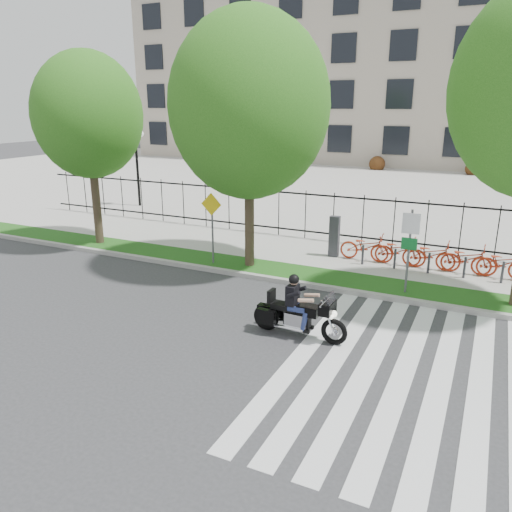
% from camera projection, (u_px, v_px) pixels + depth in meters
% --- Properties ---
extents(ground, '(120.00, 120.00, 0.00)m').
position_uv_depth(ground, '(221.00, 334.00, 12.49)').
color(ground, '#323134').
rests_on(ground, ground).
extents(curb, '(60.00, 0.20, 0.15)m').
position_uv_depth(curb, '(284.00, 281.00, 16.00)').
color(curb, '#9A9891').
rests_on(curb, ground).
extents(grass_verge, '(60.00, 1.50, 0.15)m').
position_uv_depth(grass_verge, '(294.00, 273.00, 16.73)').
color(grass_verge, '#164912').
rests_on(grass_verge, ground).
extents(sidewalk, '(60.00, 3.50, 0.15)m').
position_uv_depth(sidewalk, '(318.00, 254.00, 18.88)').
color(sidewalk, '#A5A29A').
rests_on(sidewalk, ground).
extents(plaza, '(80.00, 34.00, 0.10)m').
position_uv_depth(plaza, '(402.00, 188.00, 34.01)').
color(plaza, '#A5A29A').
rests_on(plaza, ground).
extents(crosswalk_stripes, '(5.70, 8.00, 0.01)m').
position_uv_depth(crosswalk_stripes, '(421.00, 378.00, 10.48)').
color(crosswalk_stripes, silver).
rests_on(crosswalk_stripes, ground).
extents(iron_fence, '(30.00, 0.06, 2.00)m').
position_uv_depth(iron_fence, '(333.00, 217.00, 20.08)').
color(iron_fence, black).
rests_on(iron_fence, sidewalk).
extents(office_building, '(60.00, 21.90, 20.15)m').
position_uv_depth(office_building, '(448.00, 56.00, 48.28)').
color(office_building, '#AC9E8B').
rests_on(office_building, ground).
extents(lamp_post_left, '(1.06, 0.70, 4.25)m').
position_uv_depth(lamp_post_left, '(136.00, 149.00, 26.87)').
color(lamp_post_left, black).
rests_on(lamp_post_left, ground).
extents(street_tree_0, '(4.11, 4.11, 7.33)m').
position_uv_depth(street_tree_0, '(88.00, 116.00, 18.76)').
color(street_tree_0, '#3B2D20').
rests_on(street_tree_0, grass_verge).
extents(street_tree_1, '(5.18, 5.18, 8.30)m').
position_uv_depth(street_tree_1, '(249.00, 106.00, 15.85)').
color(street_tree_1, '#3B2D20').
rests_on(street_tree_1, grass_verge).
extents(bike_share_station, '(11.12, 0.87, 1.50)m').
position_uv_depth(bike_share_station, '(501.00, 263.00, 15.93)').
color(bike_share_station, '#2D2D33').
rests_on(bike_share_station, sidewalk).
extents(sign_pole_regulatory, '(0.50, 0.09, 2.50)m').
position_uv_depth(sign_pole_regulatory, '(410.00, 241.00, 14.39)').
color(sign_pole_regulatory, '#59595B').
rests_on(sign_pole_regulatory, grass_verge).
extents(sign_pole_warning, '(0.78, 0.09, 2.49)m').
position_uv_depth(sign_pole_warning, '(212.00, 219.00, 17.14)').
color(sign_pole_warning, '#59595B').
rests_on(sign_pole_warning, grass_verge).
extents(motorcycle_rider, '(2.50, 0.75, 1.93)m').
position_uv_depth(motorcycle_rider, '(298.00, 312.00, 12.20)').
color(motorcycle_rider, black).
rests_on(motorcycle_rider, ground).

